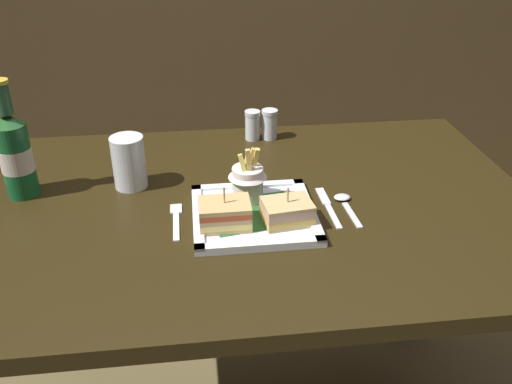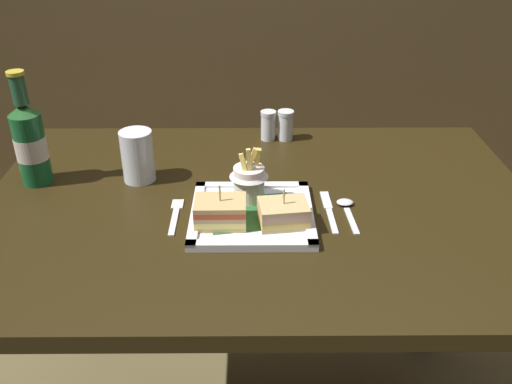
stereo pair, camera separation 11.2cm
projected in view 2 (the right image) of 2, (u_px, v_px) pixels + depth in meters
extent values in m
cube|color=black|center=(260.00, 208.00, 1.18)|extent=(1.18, 0.80, 0.03)
cylinder|color=black|center=(84.00, 259.00, 1.65)|extent=(0.06, 0.06, 0.71)
cylinder|color=#2E2015|center=(431.00, 257.00, 1.65)|extent=(0.06, 0.06, 0.71)
cube|color=white|center=(252.00, 215.00, 1.11)|extent=(0.24, 0.24, 0.01)
cube|color=#2A612A|center=(252.00, 213.00, 1.11)|extent=(0.19, 0.16, 0.00)
cube|color=white|center=(252.00, 243.00, 1.01)|extent=(0.24, 0.02, 0.01)
cube|color=white|center=(252.00, 185.00, 1.21)|extent=(0.24, 0.02, 0.01)
cube|color=white|center=(196.00, 212.00, 1.11)|extent=(0.02, 0.24, 0.01)
cube|color=silver|center=(308.00, 211.00, 1.11)|extent=(0.02, 0.24, 0.01)
cube|color=tan|center=(221.00, 221.00, 1.07)|extent=(0.10, 0.07, 0.01)
cube|color=#EFDB71|center=(221.00, 217.00, 1.07)|extent=(0.10, 0.07, 0.01)
cube|color=tan|center=(220.00, 212.00, 1.06)|extent=(0.10, 0.07, 0.01)
cube|color=#BD4E2A|center=(220.00, 207.00, 1.06)|extent=(0.10, 0.07, 0.01)
cube|color=tan|center=(220.00, 203.00, 1.05)|extent=(0.10, 0.07, 0.01)
cylinder|color=tan|center=(220.00, 205.00, 1.06)|extent=(0.00, 0.00, 0.08)
cube|color=tan|center=(283.00, 221.00, 1.07)|extent=(0.10, 0.08, 0.01)
cube|color=#E5BD51|center=(283.00, 217.00, 1.07)|extent=(0.10, 0.08, 0.01)
cube|color=tan|center=(283.00, 213.00, 1.07)|extent=(0.10, 0.08, 0.01)
cube|color=#D6A18B|center=(283.00, 209.00, 1.06)|extent=(0.10, 0.08, 0.01)
cube|color=tan|center=(284.00, 205.00, 1.06)|extent=(0.10, 0.08, 0.01)
cylinder|color=tan|center=(284.00, 206.00, 1.06)|extent=(0.00, 0.00, 0.08)
cylinder|color=silver|center=(249.00, 184.00, 1.14)|extent=(0.06, 0.06, 0.07)
cone|color=silver|center=(249.00, 169.00, 1.12)|extent=(0.08, 0.08, 0.03)
cube|color=#ECC268|center=(250.00, 164.00, 1.13)|extent=(0.03, 0.01, 0.07)
cube|color=#EBD262|center=(245.00, 170.00, 1.11)|extent=(0.02, 0.02, 0.07)
cube|color=#EAD373|center=(245.00, 172.00, 1.12)|extent=(0.02, 0.02, 0.06)
cube|color=#DCC25D|center=(250.00, 167.00, 1.11)|extent=(0.01, 0.01, 0.08)
cube|color=#E0C061|center=(248.00, 167.00, 1.14)|extent=(0.02, 0.01, 0.05)
cube|color=#D7C352|center=(256.00, 163.00, 1.13)|extent=(0.02, 0.03, 0.08)
cylinder|color=#14592B|center=(32.00, 149.00, 1.21)|extent=(0.07, 0.07, 0.16)
cone|color=#225825|center=(23.00, 109.00, 1.16)|extent=(0.07, 0.07, 0.02)
cylinder|color=#235233|center=(19.00, 90.00, 1.14)|extent=(0.03, 0.03, 0.06)
cylinder|color=gold|center=(15.00, 73.00, 1.13)|extent=(0.04, 0.04, 0.01)
cylinder|color=beige|center=(31.00, 148.00, 1.21)|extent=(0.07, 0.07, 0.05)
cylinder|color=silver|center=(138.00, 156.00, 1.23)|extent=(0.07, 0.07, 0.12)
cylinder|color=silver|center=(139.00, 166.00, 1.24)|extent=(0.07, 0.07, 0.07)
cube|color=silver|center=(174.00, 222.00, 1.10)|extent=(0.01, 0.10, 0.00)
cube|color=silver|center=(178.00, 204.00, 1.16)|extent=(0.02, 0.04, 0.00)
cube|color=silver|center=(332.00, 221.00, 1.10)|extent=(0.01, 0.09, 0.00)
cube|color=silver|center=(326.00, 200.00, 1.17)|extent=(0.02, 0.07, 0.00)
cube|color=silver|center=(352.00, 221.00, 1.10)|extent=(0.02, 0.10, 0.00)
ellipsoid|color=silver|center=(345.00, 202.00, 1.15)|extent=(0.04, 0.03, 0.01)
cylinder|color=silver|center=(268.00, 127.00, 1.44)|extent=(0.04, 0.04, 0.07)
cylinder|color=white|center=(268.00, 132.00, 1.45)|extent=(0.03, 0.03, 0.04)
cylinder|color=silver|center=(268.00, 113.00, 1.42)|extent=(0.04, 0.04, 0.01)
cylinder|color=silver|center=(285.00, 127.00, 1.44)|extent=(0.04, 0.04, 0.07)
cylinder|color=#41272A|center=(285.00, 132.00, 1.45)|extent=(0.04, 0.04, 0.04)
cylinder|color=silver|center=(286.00, 113.00, 1.42)|extent=(0.04, 0.04, 0.01)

